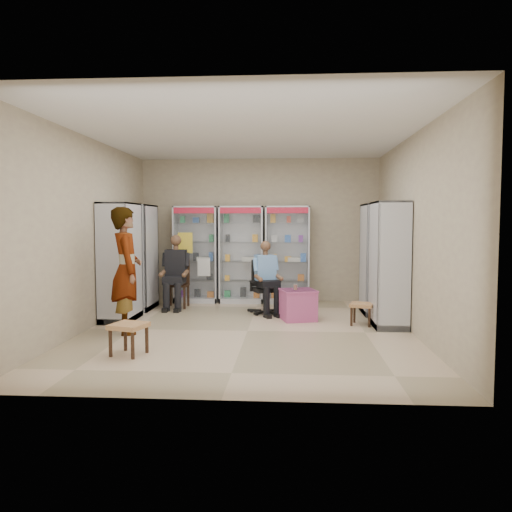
# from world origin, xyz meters

# --- Properties ---
(floor) EXTENTS (6.00, 6.00, 0.00)m
(floor) POSITION_xyz_m (0.00, 0.00, 0.00)
(floor) COLOR tan
(floor) RESTS_ON ground
(room_shell) EXTENTS (5.02, 6.02, 3.01)m
(room_shell) POSITION_xyz_m (0.00, 0.00, 1.97)
(room_shell) COLOR tan
(room_shell) RESTS_ON ground
(cabinet_back_left) EXTENTS (0.90, 0.50, 2.00)m
(cabinet_back_left) POSITION_xyz_m (-1.30, 2.73, 1.00)
(cabinet_back_left) COLOR silver
(cabinet_back_left) RESTS_ON floor
(cabinet_back_mid) EXTENTS (0.90, 0.50, 2.00)m
(cabinet_back_mid) POSITION_xyz_m (-0.35, 2.73, 1.00)
(cabinet_back_mid) COLOR #B1B5B8
(cabinet_back_mid) RESTS_ON floor
(cabinet_back_right) EXTENTS (0.90, 0.50, 2.00)m
(cabinet_back_right) POSITION_xyz_m (0.60, 2.73, 1.00)
(cabinet_back_right) COLOR silver
(cabinet_back_right) RESTS_ON floor
(cabinet_right_far) EXTENTS (0.90, 0.50, 2.00)m
(cabinet_right_far) POSITION_xyz_m (2.23, 1.60, 1.00)
(cabinet_right_far) COLOR #BABCC2
(cabinet_right_far) RESTS_ON floor
(cabinet_right_near) EXTENTS (0.90, 0.50, 2.00)m
(cabinet_right_near) POSITION_xyz_m (2.23, 0.50, 1.00)
(cabinet_right_near) COLOR #AEB1B6
(cabinet_right_near) RESTS_ON floor
(cabinet_left_far) EXTENTS (0.90, 0.50, 2.00)m
(cabinet_left_far) POSITION_xyz_m (-2.23, 1.80, 1.00)
(cabinet_left_far) COLOR #A3A5AA
(cabinet_left_far) RESTS_ON floor
(cabinet_left_near) EXTENTS (0.90, 0.50, 2.00)m
(cabinet_left_near) POSITION_xyz_m (-2.23, 0.70, 1.00)
(cabinet_left_near) COLOR #B2B6BA
(cabinet_left_near) RESTS_ON floor
(wooden_chair) EXTENTS (0.42, 0.42, 0.94)m
(wooden_chair) POSITION_xyz_m (-1.55, 2.00, 0.47)
(wooden_chair) COLOR black
(wooden_chair) RESTS_ON floor
(seated_customer) EXTENTS (0.44, 0.60, 1.34)m
(seated_customer) POSITION_xyz_m (-1.55, 1.95, 0.67)
(seated_customer) COLOR black
(seated_customer) RESTS_ON floor
(office_chair) EXTENTS (0.70, 0.70, 0.98)m
(office_chair) POSITION_xyz_m (0.20, 1.50, 0.49)
(office_chair) COLOR black
(office_chair) RESTS_ON floor
(seated_shopkeeper) EXTENTS (0.60, 0.68, 1.25)m
(seated_shopkeeper) POSITION_xyz_m (0.20, 1.45, 0.62)
(seated_shopkeeper) COLOR #6190C0
(seated_shopkeeper) RESTS_ON floor
(pink_trunk) EXTENTS (0.66, 0.65, 0.52)m
(pink_trunk) POSITION_xyz_m (0.79, 0.90, 0.26)
(pink_trunk) COLOR #B4488F
(pink_trunk) RESTS_ON floor
(tea_glass) EXTENTS (0.07, 0.07, 0.10)m
(tea_glass) POSITION_xyz_m (0.75, 0.89, 0.57)
(tea_glass) COLOR #572B07
(tea_glass) RESTS_ON pink_trunk
(woven_stool_a) EXTENTS (0.44, 0.44, 0.36)m
(woven_stool_a) POSITION_xyz_m (1.82, 0.56, 0.18)
(woven_stool_a) COLOR #B5804C
(woven_stool_a) RESTS_ON floor
(woven_stool_b) EXTENTS (0.50, 0.50, 0.40)m
(woven_stool_b) POSITION_xyz_m (-1.38, -1.48, 0.20)
(woven_stool_b) COLOR #B0734A
(woven_stool_b) RESTS_ON floor
(standing_man) EXTENTS (0.68, 0.81, 1.90)m
(standing_man) POSITION_xyz_m (-1.81, -0.25, 0.95)
(standing_man) COLOR gray
(standing_man) RESTS_ON floor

